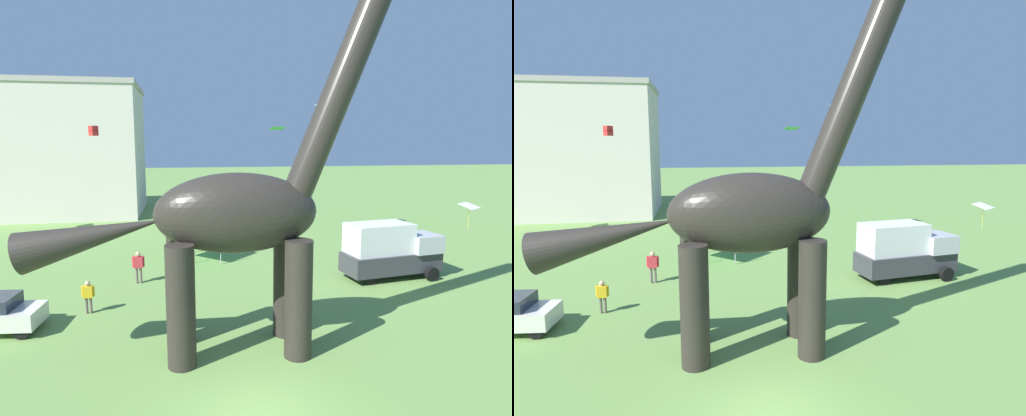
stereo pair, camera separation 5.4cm
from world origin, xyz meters
TOP-DOWN VIEW (x-y plane):
  - dinosaur_sculpture at (-0.07, 4.44)m, footprint 13.87×2.94m
  - parked_box_truck at (9.74, 11.73)m, footprint 5.85×2.92m
  - person_vendor_side at (-6.27, 9.05)m, footprint 0.58×0.25m
  - person_near_flyer at (-4.40, 13.13)m, footprint 0.67×0.30m
  - festival_canopy_tent at (-0.92, 17.40)m, footprint 3.15×3.15m
  - kite_apex at (2.87, 10.65)m, footprint 0.77×0.62m
  - kite_mid_right at (9.15, 22.49)m, footprint 1.14×1.39m
  - kite_high_left at (-7.84, 21.22)m, footprint 0.68×0.68m
  - kite_drifting at (7.18, 1.45)m, footprint 0.83×0.77m
  - background_building_block at (-14.97, 38.93)m, footprint 17.86×12.24m

SIDE VIEW (x-z plane):
  - person_vendor_side at x=-6.27m, z-range 0.16..1.71m
  - person_near_flyer at x=-4.40m, z-range 0.19..1.98m
  - parked_box_truck at x=9.74m, z-range 0.05..3.25m
  - festival_canopy_tent at x=-0.92m, z-range 1.04..4.04m
  - dinosaur_sculpture at x=-0.07m, z-range -2.01..12.49m
  - kite_drifting at x=7.18m, z-range 5.33..6.18m
  - background_building_block at x=-14.97m, z-range 0.01..13.71m
  - kite_apex at x=2.87m, z-range 8.37..8.52m
  - kite_high_left at x=-7.84m, z-range 8.17..8.86m
  - kite_mid_right at x=9.15m, z-range 9.95..11.52m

